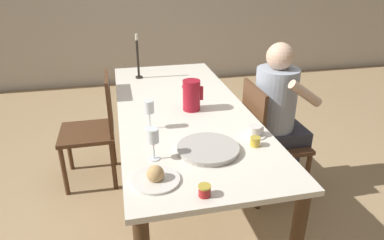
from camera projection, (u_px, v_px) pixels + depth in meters
ground_plane at (183, 195)px, 2.68m from camera, size 20.00×20.00×0.00m
dining_table at (182, 119)px, 2.40m from camera, size 0.87×2.13×0.75m
chair_person_side at (267, 138)px, 2.53m from camera, size 0.42×0.42×0.89m
chair_opposite at (95, 127)px, 2.71m from camera, size 0.42×0.42×0.89m
person_seated at (279, 108)px, 2.49m from camera, size 0.39×0.41×1.18m
red_pitcher at (191, 95)px, 2.29m from camera, size 0.14×0.12×0.21m
wine_glass_water at (149, 108)px, 2.02m from camera, size 0.06×0.06×0.18m
wine_glass_juice at (153, 137)px, 1.70m from camera, size 0.06×0.06×0.17m
teacup_near_person at (255, 131)px, 1.98m from camera, size 0.14×0.14×0.06m
serving_tray at (208, 149)px, 1.81m from camera, size 0.33×0.33×0.03m
bread_plate at (156, 177)px, 1.57m from camera, size 0.23×0.23×0.08m
jam_jar_amber at (255, 141)px, 1.87m from camera, size 0.06×0.06×0.05m
jam_jar_red at (205, 190)px, 1.47m from camera, size 0.06×0.06×0.05m
candlestick_tall at (138, 61)px, 2.91m from camera, size 0.06×0.06×0.38m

